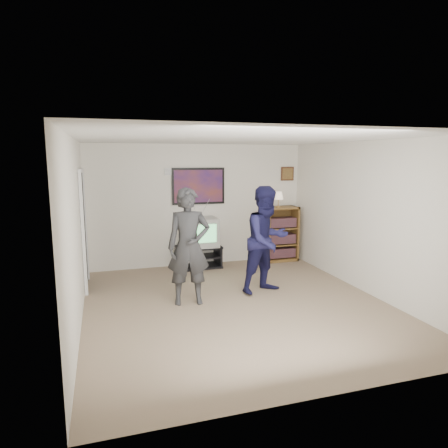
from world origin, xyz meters
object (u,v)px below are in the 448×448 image
bookshelf (280,234)px  person_short (267,240)px  person_tall (189,247)px  media_stand (199,257)px  crt_television (200,232)px

bookshelf → person_short: person_short is taller
person_tall → person_short: bearing=13.3°
bookshelf → media_stand: bearing=-178.4°
crt_television → person_tall: (-0.64, -1.93, 0.16)m
crt_television → bookshelf: size_ratio=0.58×
media_stand → bookshelf: size_ratio=0.77×
crt_television → person_short: person_short is taller
media_stand → crt_television: bearing=-2.5°
person_short → crt_television: bearing=93.9°
media_stand → person_tall: person_tall is taller
media_stand → bookshelf: bookshelf is taller
media_stand → person_tall: size_ratio=0.51×
crt_television → person_short: 1.92m
crt_television → person_tall: size_ratio=0.38×
person_tall → person_short: 1.36m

